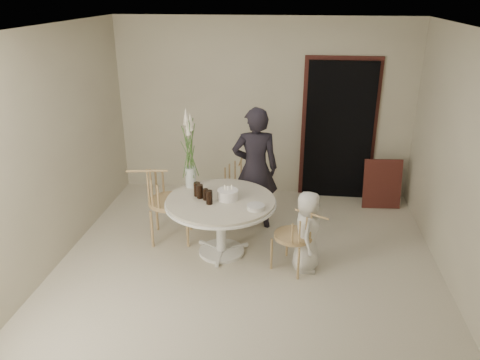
# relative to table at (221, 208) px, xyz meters

# --- Properties ---
(ground) EXTENTS (4.50, 4.50, 0.00)m
(ground) POSITION_rel_table_xyz_m (0.35, -0.25, -0.62)
(ground) COLOR beige
(ground) RESTS_ON ground
(room_shell) EXTENTS (4.50, 4.50, 4.50)m
(room_shell) POSITION_rel_table_xyz_m (0.35, -0.25, 1.00)
(room_shell) COLOR silver
(room_shell) RESTS_ON ground
(doorway) EXTENTS (1.00, 0.10, 2.10)m
(doorway) POSITION_rel_table_xyz_m (1.50, 1.94, 0.43)
(doorway) COLOR black
(doorway) RESTS_ON ground
(door_trim) EXTENTS (1.12, 0.03, 2.22)m
(door_trim) POSITION_rel_table_xyz_m (1.50, 1.98, 0.49)
(door_trim) COLOR #53221C
(door_trim) RESTS_ON ground
(table) EXTENTS (1.33, 1.33, 0.73)m
(table) POSITION_rel_table_xyz_m (0.00, 0.00, 0.00)
(table) COLOR white
(table) RESTS_ON ground
(picture_frame) EXTENTS (0.57, 0.21, 0.73)m
(picture_frame) POSITION_rel_table_xyz_m (2.17, 1.60, -0.25)
(picture_frame) COLOR #53221C
(picture_frame) RESTS_ON ground
(chair_far) EXTENTS (0.48, 0.51, 0.83)m
(chair_far) POSITION_rel_table_xyz_m (0.11, 1.04, -0.08)
(chair_far) COLOR tan
(chair_far) RESTS_ON ground
(chair_right) EXTENTS (0.58, 0.56, 0.78)m
(chair_right) POSITION_rel_table_xyz_m (0.97, -0.28, -0.11)
(chair_right) COLOR tan
(chair_right) RESTS_ON ground
(chair_left) EXTENTS (0.63, 0.59, 0.97)m
(chair_left) POSITION_rel_table_xyz_m (-0.83, 0.27, 0.01)
(chair_left) COLOR tan
(chair_left) RESTS_ON ground
(girl) EXTENTS (0.67, 0.49, 1.67)m
(girl) POSITION_rel_table_xyz_m (0.34, 0.77, 0.22)
(girl) COLOR black
(girl) RESTS_ON ground
(boy) EXTENTS (0.34, 0.50, 0.98)m
(boy) POSITION_rel_table_xyz_m (1.03, -0.23, -0.13)
(boy) COLOR silver
(boy) RESTS_ON ground
(birthday_cake) EXTENTS (0.25, 0.25, 0.17)m
(birthday_cake) POSITION_rel_table_xyz_m (0.08, 0.01, 0.17)
(birthday_cake) COLOR white
(birthday_cake) RESTS_ON table
(cola_tumbler_a) EXTENTS (0.09, 0.09, 0.17)m
(cola_tumbler_a) POSITION_rel_table_xyz_m (-0.25, 0.01, 0.20)
(cola_tumbler_a) COLOR black
(cola_tumbler_a) RESTS_ON table
(cola_tumbler_b) EXTENTS (0.08, 0.08, 0.16)m
(cola_tumbler_b) POSITION_rel_table_xyz_m (-0.11, -0.14, 0.20)
(cola_tumbler_b) COLOR black
(cola_tumbler_b) RESTS_ON table
(cola_tumbler_c) EXTENTS (0.07, 0.07, 0.14)m
(cola_tumbler_c) POSITION_rel_table_xyz_m (-0.18, -0.03, 0.18)
(cola_tumbler_c) COLOR black
(cola_tumbler_c) RESTS_ON table
(cola_tumbler_d) EXTENTS (0.10, 0.10, 0.17)m
(cola_tumbler_d) POSITION_rel_table_xyz_m (-0.30, 0.07, 0.20)
(cola_tumbler_d) COLOR black
(cola_tumbler_d) RESTS_ON table
(plate_stack) EXTENTS (0.26, 0.26, 0.05)m
(plate_stack) POSITION_rel_table_xyz_m (0.44, -0.22, 0.14)
(plate_stack) COLOR silver
(plate_stack) RESTS_ON table
(flower_vase) EXTENTS (0.14, 0.14, 1.02)m
(flower_vase) POSITION_rel_table_xyz_m (-0.43, 0.34, 0.59)
(flower_vase) COLOR silver
(flower_vase) RESTS_ON table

